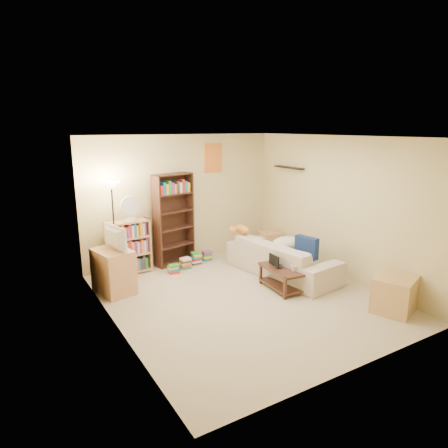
{
  "coord_description": "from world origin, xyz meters",
  "views": [
    {
      "loc": [
        -3.28,
        -4.9,
        2.65
      ],
      "look_at": [
        0.05,
        0.7,
        1.05
      ],
      "focal_mm": 32.0,
      "sensor_mm": 36.0,
      "label": 1
    }
  ],
  "objects_px": {
    "laptop": "(280,265)",
    "sofa": "(282,258)",
    "television": "(111,238)",
    "desk_fan": "(130,208)",
    "tabby_cat": "(240,229)",
    "floor_lamp": "(112,202)",
    "end_cabinet": "(395,294)",
    "coffee_table": "(283,276)",
    "tv_stand": "(114,271)",
    "short_bookshelf": "(129,247)",
    "side_table": "(270,243)",
    "tall_bookshelf": "(174,217)",
    "mug": "(294,268)"
  },
  "relations": [
    {
      "from": "short_bookshelf",
      "to": "floor_lamp",
      "type": "height_order",
      "value": "floor_lamp"
    },
    {
      "from": "sofa",
      "to": "tabby_cat",
      "type": "distance_m",
      "value": 0.98
    },
    {
      "from": "tall_bookshelf",
      "to": "floor_lamp",
      "type": "distance_m",
      "value": 1.31
    },
    {
      "from": "desk_fan",
      "to": "floor_lamp",
      "type": "bearing_deg",
      "value": -166.71
    },
    {
      "from": "short_bookshelf",
      "to": "desk_fan",
      "type": "height_order",
      "value": "desk_fan"
    },
    {
      "from": "short_bookshelf",
      "to": "floor_lamp",
      "type": "bearing_deg",
      "value": -160.16
    },
    {
      "from": "tabby_cat",
      "to": "laptop",
      "type": "height_order",
      "value": "tabby_cat"
    },
    {
      "from": "short_bookshelf",
      "to": "tabby_cat",
      "type": "bearing_deg",
      "value": -23.38
    },
    {
      "from": "floor_lamp",
      "to": "end_cabinet",
      "type": "relative_size",
      "value": 2.74
    },
    {
      "from": "tabby_cat",
      "to": "tv_stand",
      "type": "distance_m",
      "value": 2.51
    },
    {
      "from": "television",
      "to": "short_bookshelf",
      "type": "distance_m",
      "value": 0.97
    },
    {
      "from": "television",
      "to": "desk_fan",
      "type": "relative_size",
      "value": 1.5
    },
    {
      "from": "short_bookshelf",
      "to": "tv_stand",
      "type": "bearing_deg",
      "value": -128.69
    },
    {
      "from": "sofa",
      "to": "floor_lamp",
      "type": "height_order",
      "value": "floor_lamp"
    },
    {
      "from": "laptop",
      "to": "coffee_table",
      "type": "bearing_deg",
      "value": -172.29
    },
    {
      "from": "mug",
      "to": "desk_fan",
      "type": "xyz_separation_m",
      "value": [
        -1.96,
        2.18,
        0.81
      ]
    },
    {
      "from": "tabby_cat",
      "to": "mug",
      "type": "xyz_separation_m",
      "value": [
        0.03,
        -1.55,
        -0.31
      ]
    },
    {
      "from": "laptop",
      "to": "television",
      "type": "height_order",
      "value": "television"
    },
    {
      "from": "floor_lamp",
      "to": "side_table",
      "type": "bearing_deg",
      "value": -4.86
    },
    {
      "from": "desk_fan",
      "to": "side_table",
      "type": "bearing_deg",
      "value": -6.95
    },
    {
      "from": "floor_lamp",
      "to": "end_cabinet",
      "type": "distance_m",
      "value": 4.74
    },
    {
      "from": "mug",
      "to": "end_cabinet",
      "type": "height_order",
      "value": "end_cabinet"
    },
    {
      "from": "coffee_table",
      "to": "end_cabinet",
      "type": "relative_size",
      "value": 1.38
    },
    {
      "from": "mug",
      "to": "tall_bookshelf",
      "type": "xyz_separation_m",
      "value": [
        -1.08,
        2.3,
        0.52
      ]
    },
    {
      "from": "laptop",
      "to": "tv_stand",
      "type": "xyz_separation_m",
      "value": [
        -2.48,
        1.18,
        -0.02
      ]
    },
    {
      "from": "side_table",
      "to": "sofa",
      "type": "bearing_deg",
      "value": -117.2
    },
    {
      "from": "side_table",
      "to": "floor_lamp",
      "type": "bearing_deg",
      "value": 175.14
    },
    {
      "from": "television",
      "to": "end_cabinet",
      "type": "relative_size",
      "value": 1.08
    },
    {
      "from": "coffee_table",
      "to": "television",
      "type": "height_order",
      "value": "television"
    },
    {
      "from": "coffee_table",
      "to": "short_bookshelf",
      "type": "bearing_deg",
      "value": 138.91
    },
    {
      "from": "desk_fan",
      "to": "mug",
      "type": "bearing_deg",
      "value": -47.93
    },
    {
      "from": "tall_bookshelf",
      "to": "side_table",
      "type": "relative_size",
      "value": 3.7
    },
    {
      "from": "tv_stand",
      "to": "tall_bookshelf",
      "type": "height_order",
      "value": "tall_bookshelf"
    },
    {
      "from": "tv_stand",
      "to": "tall_bookshelf",
      "type": "bearing_deg",
      "value": 17.28
    },
    {
      "from": "sofa",
      "to": "end_cabinet",
      "type": "bearing_deg",
      "value": -173.47
    },
    {
      "from": "laptop",
      "to": "sofa",
      "type": "bearing_deg",
      "value": -18.83
    },
    {
      "from": "short_bookshelf",
      "to": "side_table",
      "type": "xyz_separation_m",
      "value": [
        2.93,
        -0.4,
        -0.26
      ]
    },
    {
      "from": "sofa",
      "to": "tabby_cat",
      "type": "relative_size",
      "value": 4.49
    },
    {
      "from": "television",
      "to": "tabby_cat",
      "type": "bearing_deg",
      "value": -100.87
    },
    {
      "from": "sofa",
      "to": "television",
      "type": "bearing_deg",
      "value": 68.19
    },
    {
      "from": "floor_lamp",
      "to": "television",
      "type": "bearing_deg",
      "value": -109.8
    },
    {
      "from": "coffee_table",
      "to": "floor_lamp",
      "type": "bearing_deg",
      "value": 144.47
    },
    {
      "from": "tabby_cat",
      "to": "coffee_table",
      "type": "xyz_separation_m",
      "value": [
        -0.04,
        -1.35,
        -0.5
      ]
    },
    {
      "from": "sofa",
      "to": "floor_lamp",
      "type": "bearing_deg",
      "value": 55.88
    },
    {
      "from": "laptop",
      "to": "floor_lamp",
      "type": "distance_m",
      "value": 3.05
    },
    {
      "from": "desk_fan",
      "to": "floor_lamp",
      "type": "xyz_separation_m",
      "value": [
        -0.33,
        -0.08,
        0.15
      ]
    },
    {
      "from": "coffee_table",
      "to": "side_table",
      "type": "height_order",
      "value": "side_table"
    },
    {
      "from": "mug",
      "to": "side_table",
      "type": "height_order",
      "value": "side_table"
    },
    {
      "from": "tv_stand",
      "to": "television",
      "type": "height_order",
      "value": "television"
    },
    {
      "from": "mug",
      "to": "floor_lamp",
      "type": "xyz_separation_m",
      "value": [
        -2.29,
        2.1,
        0.96
      ]
    }
  ]
}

